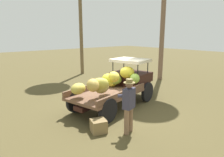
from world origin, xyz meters
The scene contains 4 objects.
ground_plane centered at (0.00, 0.00, 0.00)m, with size 60.00×60.00×0.00m, color brown.
truck centered at (0.32, 0.31, 0.94)m, with size 4.65×2.51×1.87m.
farmer centered at (-1.16, -1.75, 0.96)m, with size 0.55×0.50×1.69m.
wooden_crate centered at (-1.84, -1.14, 0.20)m, with size 0.45×0.45×0.40m, color olive.
Camera 1 is at (-5.23, -5.81, 2.99)m, focal length 32.39 mm.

